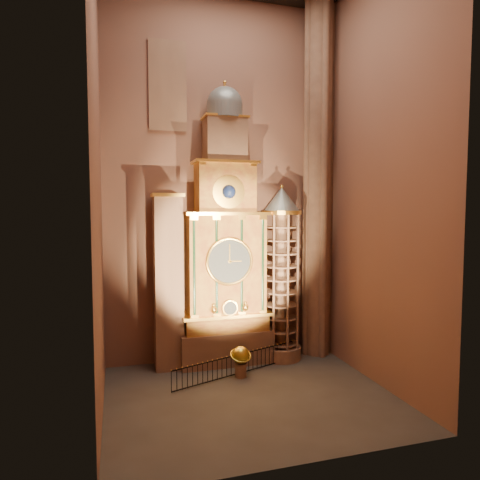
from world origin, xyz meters
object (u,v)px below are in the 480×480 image
object	(u,v)px
stair_turret	(281,275)
celestial_globe	(241,359)
portrait_tower	(168,281)
iron_railing	(238,364)
astronomical_clock	(225,253)

from	to	relation	value
stair_turret	celestial_globe	distance (m)	5.77
portrait_tower	stair_turret	bearing A→B (deg)	-2.33
iron_railing	astronomical_clock	bearing A→B (deg)	94.22
astronomical_clock	iron_railing	bearing A→B (deg)	-85.78
stair_turret	iron_railing	xyz separation A→B (m)	(-3.34, -1.93, -4.65)
portrait_tower	stair_turret	world-z (taller)	stair_turret
celestial_globe	iron_railing	size ratio (longest dim) A/B	0.22
portrait_tower	iron_railing	distance (m)	6.17
celestial_globe	iron_railing	distance (m)	0.48
stair_turret	iron_railing	world-z (taller)	stair_turret
astronomical_clock	stair_turret	xyz separation A→B (m)	(3.50, -0.26, -1.41)
stair_turret	iron_railing	size ratio (longest dim) A/B	1.38
astronomical_clock	portrait_tower	bearing A→B (deg)	179.71
portrait_tower	stair_turret	xyz separation A→B (m)	(6.90, -0.28, 0.12)
portrait_tower	iron_railing	bearing A→B (deg)	-31.82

